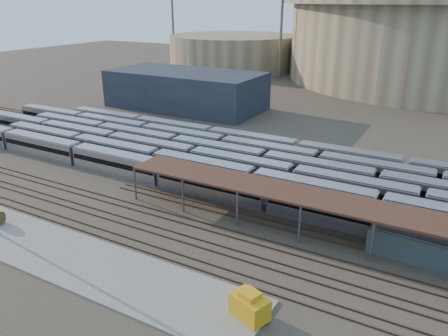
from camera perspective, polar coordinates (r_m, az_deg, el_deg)
ground at (r=61.69m, az=-6.44°, el=-6.06°), size 420.00×420.00×0.00m
apron at (r=55.22m, az=-20.01°, el=-10.68°), size 50.00×9.00×0.20m
subway_trains at (r=75.74m, az=1.14°, el=0.83°), size 127.40×23.90×3.60m
inspection_shed at (r=54.49m, az=15.24°, el=-4.70°), size 60.30×6.00×5.30m
empty_tracks at (r=58.17m, az=-9.31°, el=-7.90°), size 170.00×9.62×0.18m
secondary_arena at (r=198.46m, az=1.28°, el=14.97°), size 56.00×56.00×14.00m
service_building at (r=122.29m, az=-5.02°, el=10.14°), size 42.00×20.00×10.00m
floodlight_0 at (r=166.64m, az=7.52°, el=18.36°), size 4.00×1.00×38.40m
floodlight_1 at (r=202.17m, az=-6.72°, el=18.83°), size 4.00×1.00×38.40m
floodlight_3 at (r=208.78m, az=18.37°, el=18.03°), size 4.00×1.00×38.40m
teal_boxcar at (r=54.99m, az=25.28°, el=-9.87°), size 13.65×3.51×3.15m
yellow_equipment at (r=42.68m, az=3.37°, el=-17.65°), size 4.09×3.29×2.22m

